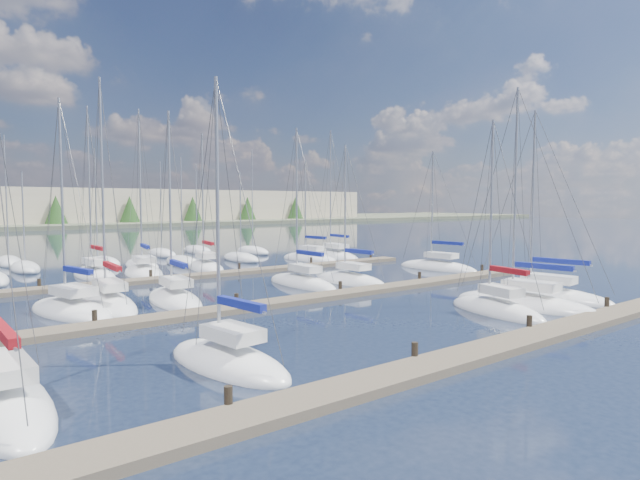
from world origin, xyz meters
TOP-DOWN VIEW (x-y plane):
  - ground at (0.00, 60.00)m, footprint 400.00×400.00m
  - dock_near at (0.00, 2.01)m, footprint 44.00×1.93m
  - dock_mid at (0.00, 16.01)m, footprint 44.00×1.93m
  - dock_far at (0.00, 30.01)m, footprint 44.00×1.93m
  - sailboat_e at (9.67, 6.61)m, footprint 3.76×8.94m
  - sailboat_m at (19.74, 21.57)m, footprint 3.28×8.53m
  - sailboat_n at (-7.01, 35.72)m, footprint 2.67×8.37m
  - sailboat_a at (-17.19, 7.57)m, footprint 2.72×8.51m
  - sailboat_f at (13.09, 7.45)m, footprint 3.65×9.25m
  - sailboat_j at (-6.26, 20.66)m, footprint 3.41×7.64m
  - sailboat_d at (6.70, 6.51)m, footprint 3.54×7.16m
  - sailboat_l at (7.70, 20.10)m, footprint 2.72×7.44m
  - sailboat_h at (-12.16, 21.03)m, footprint 4.43×7.95m
  - sailboat_i at (-9.85, 22.02)m, footprint 3.06×9.00m
  - sailboat_p at (2.70, 34.94)m, footprint 4.00×8.20m
  - sailboat_k at (3.97, 21.33)m, footprint 2.43×8.18m
  - sailboat_q at (14.97, 35.15)m, footprint 3.63×8.11m
  - sailboat_o at (-3.19, 34.82)m, footprint 4.27×8.42m
  - sailboat_r at (18.99, 35.92)m, footprint 3.98×9.63m
  - sailboat_c at (-9.83, 7.00)m, footprint 3.32×7.04m
  - distant_boats at (-4.34, 43.76)m, footprint 36.93×20.75m

SIDE VIEW (x-z plane):
  - ground at x=0.00m, z-range 0.00..0.00m
  - dock_near at x=0.00m, z-range -0.40..0.70m
  - dock_mid at x=0.00m, z-range -0.40..0.70m
  - dock_far at x=0.00m, z-range -0.40..0.70m
  - sailboat_q at x=14.97m, z-range -5.58..5.93m
  - sailboat_m at x=19.74m, z-range -5.68..6.03m
  - sailboat_h at x=-12.16m, z-range -6.19..6.54m
  - sailboat_a at x=-17.19m, z-range -5.90..6.26m
  - sailboat_l at x=7.70m, z-range -5.51..5.87m
  - sailboat_f at x=13.09m, z-range -6.25..6.61m
  - sailboat_e at x=9.67m, z-range -6.68..7.05m
  - sailboat_c at x=-9.83m, z-range -5.63..6.00m
  - sailboat_j at x=-6.26m, z-range -6.12..6.48m
  - sailboat_p at x=2.70m, z-range -6.51..6.88m
  - sailboat_r at x=18.99m, z-range -7.36..7.73m
  - sailboat_o at x=-3.19m, z-range -7.30..7.68m
  - sailboat_d at x=6.70m, z-range -5.59..5.97m
  - sailboat_k at x=3.97m, z-range -6.05..6.44m
  - sailboat_i at x=-9.85m, z-range -7.01..7.39m
  - sailboat_n at x=-7.01m, z-range -7.27..7.67m
  - distant_boats at x=-4.34m, z-range -6.36..6.94m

